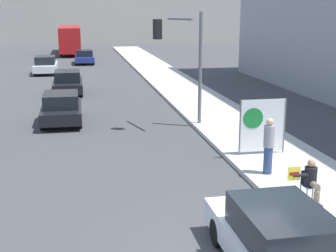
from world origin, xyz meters
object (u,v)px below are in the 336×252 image
at_px(car_on_road_far_lane, 84,57).
at_px(car_on_road_nearest, 61,108).
at_px(city_bus_on_road, 70,38).
at_px(protest_banner, 262,125).
at_px(jogger_on_sidewalk, 269,145).
at_px(car_on_road_distant, 46,65).
at_px(seated_protester, 311,180).
at_px(parked_car_curbside, 278,241).
at_px(traffic_light_pole, 184,50).
at_px(car_on_road_midblock, 68,83).

bearing_deg(car_on_road_far_lane, car_on_road_nearest, -93.48).
height_order(car_on_road_nearest, city_bus_on_road, city_bus_on_road).
bearing_deg(city_bus_on_road, protest_banner, -80.86).
xyz_separation_m(jogger_on_sidewalk, car_on_road_distant, (-8.54, 27.96, -0.36)).
height_order(jogger_on_sidewalk, car_on_road_far_lane, jogger_on_sidewalk).
xyz_separation_m(seated_protester, parked_car_curbside, (-2.24, -2.94, -0.07)).
bearing_deg(protest_banner, traffic_light_pole, 110.42).
bearing_deg(jogger_on_sidewalk, parked_car_curbside, 74.77).
height_order(car_on_road_midblock, car_on_road_far_lane, car_on_road_midblock).
distance_m(seated_protester, city_bus_on_road, 49.79).
distance_m(parked_car_curbside, car_on_road_nearest, 15.28).
xyz_separation_m(jogger_on_sidewalk, parked_car_curbside, (-2.03, -5.38, -0.36)).
relative_size(jogger_on_sidewalk, car_on_road_nearest, 0.43).
bearing_deg(traffic_light_pole, car_on_road_far_lane, 97.93).
distance_m(parked_car_curbside, car_on_road_far_lane, 40.60).
xyz_separation_m(protest_banner, city_bus_on_road, (-7.21, 44.82, 0.67)).
xyz_separation_m(seated_protester, city_bus_on_road, (-6.82, 49.31, 1.09)).
distance_m(traffic_light_pole, parked_car_curbside, 12.65).
relative_size(car_on_road_midblock, city_bus_on_road, 0.35).
bearing_deg(city_bus_on_road, seated_protester, -82.12).
distance_m(traffic_light_pole, car_on_road_far_lane, 28.59).
height_order(car_on_road_nearest, car_on_road_far_lane, car_on_road_nearest).
relative_size(seated_protester, protest_banner, 0.60).
distance_m(car_on_road_midblock, city_bus_on_road, 29.66).
bearing_deg(car_on_road_far_lane, car_on_road_distant, -115.46).
xyz_separation_m(protest_banner, car_on_road_far_lane, (-5.74, 33.05, -0.53)).
xyz_separation_m(car_on_road_nearest, car_on_road_distant, (-1.83, 18.79, 0.01)).
distance_m(traffic_light_pole, car_on_road_distant, 22.45).
relative_size(traffic_light_pole, city_bus_on_road, 0.42).
bearing_deg(car_on_road_midblock, car_on_road_distant, 100.62).
distance_m(seated_protester, car_on_road_distant, 31.63).
bearing_deg(city_bus_on_road, jogger_on_sidewalk, -81.97).
distance_m(jogger_on_sidewalk, car_on_road_far_lane, 35.48).
relative_size(protest_banner, parked_car_curbside, 0.46).
height_order(seated_protester, traffic_light_pole, traffic_light_pole).
distance_m(protest_banner, parked_car_curbside, 7.90).
height_order(car_on_road_nearest, car_on_road_distant, car_on_road_distant).
height_order(car_on_road_distant, car_on_road_far_lane, car_on_road_distant).
distance_m(car_on_road_midblock, car_on_road_far_lane, 17.93).
bearing_deg(parked_car_curbside, jogger_on_sidewalk, 69.33).
xyz_separation_m(car_on_road_nearest, car_on_road_midblock, (0.19, 8.06, 0.02)).
distance_m(seated_protester, parked_car_curbside, 3.70).
bearing_deg(car_on_road_distant, car_on_road_far_lane, 64.54).
bearing_deg(traffic_light_pole, protest_banner, -69.58).
height_order(traffic_light_pole, car_on_road_distant, traffic_light_pole).
height_order(protest_banner, car_on_road_nearest, protest_banner).
distance_m(car_on_road_distant, car_on_road_far_lane, 7.91).
relative_size(car_on_road_distant, car_on_road_far_lane, 1.03).
xyz_separation_m(seated_protester, car_on_road_distant, (-8.75, 30.40, -0.07)).
bearing_deg(city_bus_on_road, car_on_road_distant, -95.82).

